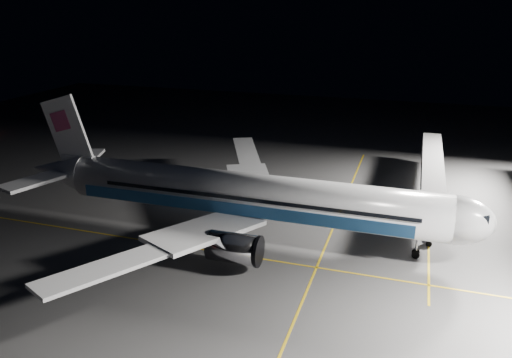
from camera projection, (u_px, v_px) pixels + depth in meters
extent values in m
plane|color=#4C4C4F|center=(249.00, 233.00, 64.29)|extent=(200.00, 200.00, 0.00)
cube|color=gold|center=(326.00, 244.00, 61.38)|extent=(0.25, 80.00, 0.01)
cube|color=gold|center=(233.00, 254.00, 58.91)|extent=(70.00, 0.25, 0.01)
cube|color=gold|center=(429.00, 224.00, 66.84)|extent=(0.25, 40.00, 0.01)
cylinder|color=silver|center=(249.00, 195.00, 62.51)|extent=(48.00, 5.60, 5.60)
ellipsoid|color=silver|center=(453.00, 219.00, 55.53)|extent=(8.96, 5.60, 5.60)
cube|color=black|center=(477.00, 214.00, 54.52)|extent=(2.20, 3.40, 0.90)
cone|color=silver|center=(59.00, 170.00, 70.71)|extent=(9.00, 5.49, 5.49)
cube|color=navy|center=(249.00, 193.00, 65.60)|extent=(42.24, 0.25, 1.50)
cube|color=navy|center=(234.00, 209.00, 60.61)|extent=(42.24, 0.25, 1.50)
cube|color=silver|center=(251.00, 184.00, 70.94)|extent=(11.36, 15.23, 1.53)
cube|color=silver|center=(206.00, 230.00, 56.61)|extent=(11.36, 15.23, 1.53)
cube|color=silver|center=(246.00, 151.00, 83.31)|extent=(8.57, 13.22, 1.31)
cube|color=silver|center=(103.00, 270.00, 46.57)|extent=(8.57, 13.22, 1.31)
cube|color=silver|center=(85.00, 158.00, 75.12)|extent=(6.20, 9.67, 0.45)
cube|color=silver|center=(36.00, 181.00, 65.80)|extent=(6.20, 9.67, 0.45)
cube|color=white|center=(68.00, 131.00, 68.06)|extent=(7.53, 0.40, 10.28)
cube|color=#BE4176|center=(61.00, 121.00, 67.82)|extent=(3.22, 0.55, 3.22)
cylinder|color=#B7B7BF|center=(278.00, 192.00, 71.15)|extent=(5.60, 3.40, 3.40)
cylinder|color=#B7B7BF|center=(234.00, 248.00, 55.02)|extent=(5.60, 3.40, 3.40)
cylinder|color=#9999A0|center=(416.00, 247.00, 57.90)|extent=(0.26, 0.26, 2.50)
cylinder|color=black|center=(416.00, 254.00, 58.17)|extent=(0.90, 0.70, 0.90)
cylinder|color=#9999A0|center=(239.00, 209.00, 68.60)|extent=(0.26, 0.26, 2.50)
cylinder|color=#9999A0|center=(215.00, 235.00, 60.89)|extent=(0.26, 0.26, 2.50)
cylinder|color=black|center=(239.00, 214.00, 68.83)|extent=(1.10, 1.60, 1.10)
cylinder|color=black|center=(215.00, 241.00, 61.13)|extent=(1.10, 1.60, 1.10)
cube|color=#B2B2B7|center=(432.00, 169.00, 74.31)|extent=(3.00, 33.90, 2.80)
cube|color=#B2B2B7|center=(433.00, 209.00, 60.11)|extent=(3.60, 3.20, 3.40)
cylinder|color=#9999A0|center=(430.00, 232.00, 61.13)|extent=(0.70, 0.70, 3.10)
cylinder|color=black|center=(429.00, 244.00, 60.73)|extent=(0.70, 0.30, 0.70)
cylinder|color=black|center=(429.00, 238.00, 62.34)|extent=(0.70, 0.30, 0.70)
cube|color=black|center=(227.00, 180.00, 81.09)|extent=(2.71, 1.94, 1.14)
cube|color=black|center=(227.00, 176.00, 80.84)|extent=(1.19, 1.19, 0.62)
sphere|color=#FFF2CC|center=(222.00, 181.00, 80.64)|extent=(0.27, 0.27, 0.27)
sphere|color=#FFF2CC|center=(227.00, 182.00, 80.19)|extent=(0.27, 0.27, 0.27)
cylinder|color=black|center=(235.00, 182.00, 81.58)|extent=(0.65, 0.33, 0.62)
cylinder|color=black|center=(229.00, 185.00, 80.10)|extent=(0.65, 0.33, 0.62)
cylinder|color=black|center=(225.00, 180.00, 82.39)|extent=(0.65, 0.33, 0.62)
cylinder|color=black|center=(219.00, 184.00, 80.91)|extent=(0.65, 0.33, 0.62)
cone|color=#EC4F09|center=(255.00, 191.00, 77.85)|extent=(0.34, 0.34, 0.51)
cone|color=#EC4F09|center=(226.00, 215.00, 69.17)|extent=(0.35, 0.35, 0.53)
cone|color=#EC4F09|center=(216.00, 204.00, 72.71)|extent=(0.44, 0.44, 0.66)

